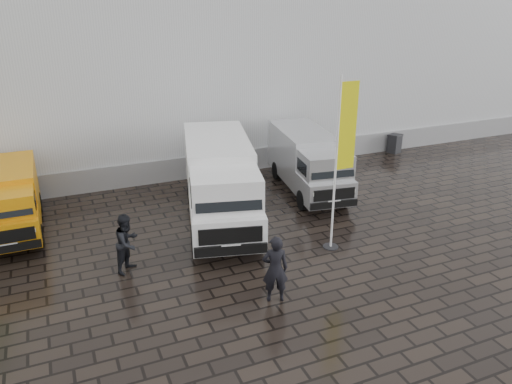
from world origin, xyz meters
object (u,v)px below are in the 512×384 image
wheelie_bin (394,143)px  flagpole (342,154)px  van_silver (308,163)px  person_front (275,269)px  person_tent (128,243)px  van_white (220,185)px  van_yellow (9,203)px

wheelie_bin → flagpole: bearing=-156.2°
flagpole → van_silver: bearing=72.6°
person_front → person_tent: (-3.34, 3.11, -0.05)m
van_white → person_front: (-0.27, -5.20, -0.49)m
van_yellow → person_tent: 5.27m
wheelie_bin → person_tent: bearing=-175.3°
van_silver → person_front: size_ratio=2.92×
van_silver → flagpole: bearing=-98.8°
van_silver → flagpole: size_ratio=1.00×
person_front → wheelie_bin: bearing=-122.1°
van_white → person_front: size_ratio=3.49×
van_silver → wheelie_bin: size_ratio=5.77×
van_silver → person_tent: bearing=-147.3°
van_silver → person_tent: van_silver is taller
person_front → person_tent: 4.56m
van_yellow → van_white: size_ratio=0.71×
van_yellow → person_front: size_ratio=2.48×
flagpole → person_front: bearing=-147.5°
van_yellow → van_silver: size_ratio=0.85×
person_tent → van_yellow: bearing=82.9°
wheelie_bin → person_front: bearing=-158.8°
van_yellow → person_front: van_yellow is taller
van_white → van_silver: (4.31, 1.47, -0.24)m
wheelie_bin → van_yellow: bearing=168.2°
flagpole → wheelie_bin: bearing=43.2°
van_white → wheelie_bin: bearing=35.9°
van_yellow → van_silver: bearing=-2.9°
van_yellow → flagpole: 11.24m
van_silver → flagpole: flagpole is taller
van_yellow → person_tent: size_ratio=2.62×
van_white → flagpole: 4.62m
van_yellow → wheelie_bin: (17.84, 2.38, -0.61)m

